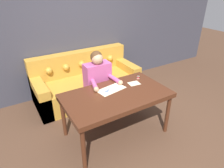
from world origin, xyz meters
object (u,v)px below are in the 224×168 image
Objects in this scene: person at (98,84)px; thread_spool at (138,77)px; dining_table at (116,98)px; scissors at (108,90)px; couch at (86,83)px.

person is 26.65× the size of thread_spool.
dining_table is 0.17m from scissors.
couch is at bearing 86.38° from dining_table.
scissors is 0.64m from thread_spool.
couch is at bearing 84.00° from person.
dining_table is 6.56× the size of scissors.
dining_table is at bearing -157.68° from thread_spool.
couch is (0.08, 1.31, -0.35)m from dining_table.
couch is 46.32× the size of thread_spool.
thread_spool is (0.50, -1.08, 0.44)m from couch.
thread_spool is at bearing 22.32° from dining_table.
couch is 8.84× the size of scissors.
person is at bearing 89.16° from dining_table.
scissors reaches higher than dining_table.
dining_table is 1.29× the size of person.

